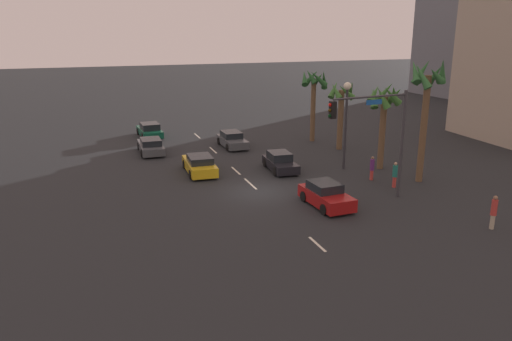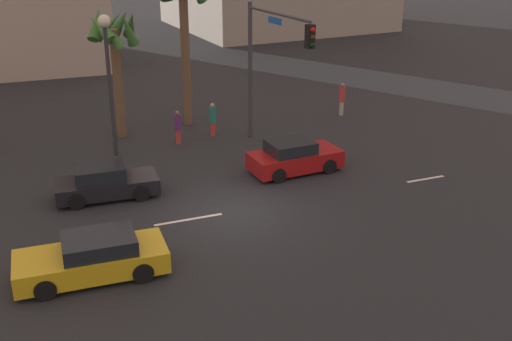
{
  "view_description": "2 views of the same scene",
  "coord_description": "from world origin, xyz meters",
  "px_view_note": "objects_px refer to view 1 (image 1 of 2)",
  "views": [
    {
      "loc": [
        29.05,
        -10.21,
        10.26
      ],
      "look_at": [
        1.44,
        -0.69,
        1.86
      ],
      "focal_mm": 35.48,
      "sensor_mm": 36.0,
      "label": 1
    },
    {
      "loc": [
        -6.91,
        -19.7,
        10.11
      ],
      "look_at": [
        0.84,
        -0.18,
        1.62
      ],
      "focal_mm": 43.5,
      "sensor_mm": 36.0,
      "label": 2
    }
  ],
  "objects_px": {
    "palm_tree_1": "(342,100)",
    "traffic_signal": "(380,128)",
    "pedestrian_1": "(494,211)",
    "building_0": "(508,14)",
    "car_1": "(151,146)",
    "streetlamp": "(346,109)",
    "palm_tree_2": "(314,87)",
    "pedestrian_2": "(372,167)",
    "palm_tree_3": "(426,92)",
    "car_0": "(200,165)",
    "palm_tree_0": "(384,105)",
    "car_4": "(150,130)",
    "car_3": "(232,140)",
    "pedestrian_0": "(395,174)",
    "car_5": "(326,195)"
  },
  "relations": [
    {
      "from": "car_0",
      "to": "pedestrian_0",
      "type": "xyz_separation_m",
      "value": [
        7.48,
        11.35,
        0.28
      ]
    },
    {
      "from": "car_4",
      "to": "building_0",
      "type": "bearing_deg",
      "value": 102.18
    },
    {
      "from": "traffic_signal",
      "to": "pedestrian_0",
      "type": "relative_size",
      "value": 3.89
    },
    {
      "from": "pedestrian_2",
      "to": "palm_tree_0",
      "type": "height_order",
      "value": "palm_tree_0"
    },
    {
      "from": "pedestrian_2",
      "to": "car_3",
      "type": "bearing_deg",
      "value": -153.58
    },
    {
      "from": "palm_tree_1",
      "to": "streetlamp",
      "type": "bearing_deg",
      "value": -25.46
    },
    {
      "from": "car_1",
      "to": "palm_tree_0",
      "type": "distance_m",
      "value": 19.11
    },
    {
      "from": "palm_tree_3",
      "to": "car_5",
      "type": "bearing_deg",
      "value": -73.81
    },
    {
      "from": "car_4",
      "to": "pedestrian_2",
      "type": "height_order",
      "value": "pedestrian_2"
    },
    {
      "from": "palm_tree_0",
      "to": "building_0",
      "type": "distance_m",
      "value": 47.85
    },
    {
      "from": "palm_tree_1",
      "to": "traffic_signal",
      "type": "bearing_deg",
      "value": -18.98
    },
    {
      "from": "traffic_signal",
      "to": "streetlamp",
      "type": "xyz_separation_m",
      "value": [
        -6.95,
        1.64,
        -0.04
      ]
    },
    {
      "from": "pedestrian_2",
      "to": "car_1",
      "type": "bearing_deg",
      "value": -133.6
    },
    {
      "from": "pedestrian_0",
      "to": "building_0",
      "type": "distance_m",
      "value": 52.4
    },
    {
      "from": "car_4",
      "to": "palm_tree_1",
      "type": "height_order",
      "value": "palm_tree_1"
    },
    {
      "from": "car_0",
      "to": "palm_tree_0",
      "type": "distance_m",
      "value": 14.0
    },
    {
      "from": "car_4",
      "to": "pedestrian_0",
      "type": "xyz_separation_m",
      "value": [
        21.16,
        13.08,
        0.28
      ]
    },
    {
      "from": "car_3",
      "to": "palm_tree_3",
      "type": "xyz_separation_m",
      "value": [
        13.96,
        9.17,
        5.48
      ]
    },
    {
      "from": "car_0",
      "to": "pedestrian_0",
      "type": "height_order",
      "value": "pedestrian_0"
    },
    {
      "from": "pedestrian_1",
      "to": "car_1",
      "type": "bearing_deg",
      "value": -146.85
    },
    {
      "from": "palm_tree_3",
      "to": "building_0",
      "type": "xyz_separation_m",
      "value": [
        -31.9,
        37.24,
        5.74
      ]
    },
    {
      "from": "pedestrian_0",
      "to": "palm_tree_2",
      "type": "relative_size",
      "value": 0.26
    },
    {
      "from": "streetlamp",
      "to": "pedestrian_0",
      "type": "distance_m",
      "value": 6.26
    },
    {
      "from": "car_5",
      "to": "building_0",
      "type": "relative_size",
      "value": 0.17
    },
    {
      "from": "palm_tree_1",
      "to": "car_1",
      "type": "bearing_deg",
      "value": -104.03
    },
    {
      "from": "car_5",
      "to": "palm_tree_3",
      "type": "height_order",
      "value": "palm_tree_3"
    },
    {
      "from": "palm_tree_1",
      "to": "palm_tree_2",
      "type": "height_order",
      "value": "palm_tree_2"
    },
    {
      "from": "car_3",
      "to": "palm_tree_2",
      "type": "relative_size",
      "value": 0.65
    },
    {
      "from": "palm_tree_3",
      "to": "pedestrian_0",
      "type": "bearing_deg",
      "value": -75.09
    },
    {
      "from": "pedestrian_2",
      "to": "palm_tree_3",
      "type": "height_order",
      "value": "palm_tree_3"
    },
    {
      "from": "pedestrian_1",
      "to": "palm_tree_2",
      "type": "bearing_deg",
      "value": 179.78
    },
    {
      "from": "pedestrian_1",
      "to": "palm_tree_0",
      "type": "bearing_deg",
      "value": 175.9
    },
    {
      "from": "pedestrian_2",
      "to": "palm_tree_2",
      "type": "xyz_separation_m",
      "value": [
        -12.44,
        1.38,
        4.08
      ]
    },
    {
      "from": "traffic_signal",
      "to": "streetlamp",
      "type": "relative_size",
      "value": 1.03
    },
    {
      "from": "traffic_signal",
      "to": "palm_tree_1",
      "type": "relative_size",
      "value": 1.12
    },
    {
      "from": "car_1",
      "to": "palm_tree_3",
      "type": "bearing_deg",
      "value": 49.18
    },
    {
      "from": "car_3",
      "to": "pedestrian_0",
      "type": "xyz_separation_m",
      "value": [
        14.59,
        6.81,
        0.29
      ]
    },
    {
      "from": "palm_tree_3",
      "to": "streetlamp",
      "type": "bearing_deg",
      "value": -142.82
    },
    {
      "from": "pedestrian_2",
      "to": "palm_tree_2",
      "type": "bearing_deg",
      "value": 173.67
    },
    {
      "from": "car_4",
      "to": "palm_tree_0",
      "type": "height_order",
      "value": "palm_tree_0"
    },
    {
      "from": "palm_tree_3",
      "to": "palm_tree_2",
      "type": "bearing_deg",
      "value": -173.75
    },
    {
      "from": "streetlamp",
      "to": "pedestrian_1",
      "type": "bearing_deg",
      "value": 7.84
    },
    {
      "from": "pedestrian_1",
      "to": "building_0",
      "type": "xyz_separation_m",
      "value": [
        -40.3,
        38.82,
        10.85
      ]
    },
    {
      "from": "car_0",
      "to": "pedestrian_1",
      "type": "bearing_deg",
      "value": 38.47
    },
    {
      "from": "palm_tree_0",
      "to": "palm_tree_1",
      "type": "height_order",
      "value": "palm_tree_0"
    },
    {
      "from": "car_1",
      "to": "palm_tree_0",
      "type": "height_order",
      "value": "palm_tree_0"
    },
    {
      "from": "car_1",
      "to": "car_4",
      "type": "relative_size",
      "value": 1.01
    },
    {
      "from": "car_0",
      "to": "car_4",
      "type": "relative_size",
      "value": 1.04
    },
    {
      "from": "palm_tree_1",
      "to": "building_0",
      "type": "relative_size",
      "value": 0.25
    },
    {
      "from": "car_3",
      "to": "palm_tree_0",
      "type": "relative_size",
      "value": 0.67
    }
  ]
}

